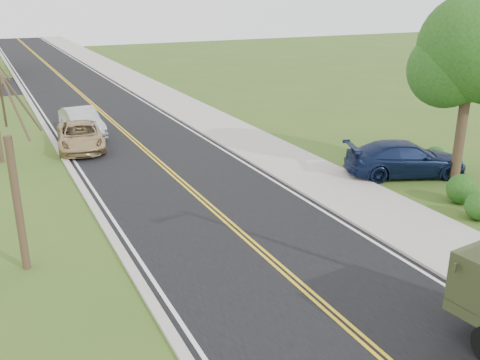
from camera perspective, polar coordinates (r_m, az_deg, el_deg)
road at (r=47.31m, az=-16.80°, el=8.93°), size 8.00×120.00×0.01m
curb_right at (r=48.13m, az=-11.89°, el=9.58°), size 0.30×120.00×0.12m
sidewalk_right at (r=48.59m, az=-9.87°, el=9.79°), size 3.20×120.00×0.10m
curb_left at (r=46.82m, az=-21.84°, el=8.32°), size 0.30×120.00×0.10m
leafy_tree at (r=24.63m, az=23.46°, el=12.01°), size 4.83×4.50×8.10m
bare_tree_a at (r=16.91m, az=-22.87°, el=-0.81°), size 1.93×2.26×6.08m
suv_champagne at (r=29.96m, az=-16.67°, el=4.51°), size 2.96×5.32×1.41m
sedan_silver at (r=32.80m, az=-16.52°, el=5.94°), size 2.00×4.90×1.58m
pickup_navy at (r=25.62m, az=17.23°, el=2.18°), size 5.93×4.03×1.59m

